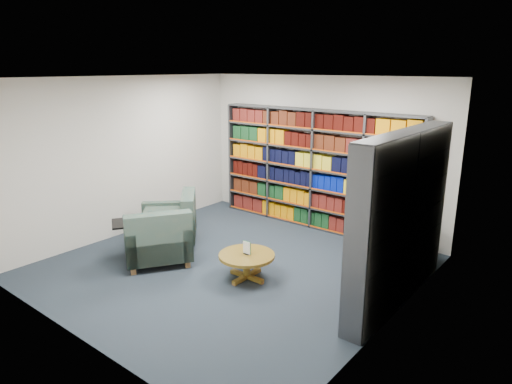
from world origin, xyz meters
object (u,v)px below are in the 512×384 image
Objects in this scene: chair_green_right at (390,236)px; coffee_table at (247,259)px; chair_teal_left at (173,223)px; chair_teal_front at (157,241)px.

chair_green_right is 2.40m from coffee_table.
chair_teal_left is 1.00× the size of chair_teal_front.
chair_teal_left is at bearing 171.25° from coffee_table.
coffee_table is (1.90, -0.29, -0.05)m from chair_teal_left.
chair_green_right is at bearing 57.81° from coffee_table.
chair_green_right is 0.98× the size of chair_teal_front.
coffee_table is (1.43, 0.43, -0.06)m from chair_teal_front.
coffee_table is at bearing 16.83° from chair_teal_front.
chair_teal_front is (0.47, -0.72, 0.01)m from chair_teal_left.
chair_teal_front reaches higher than coffee_table.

